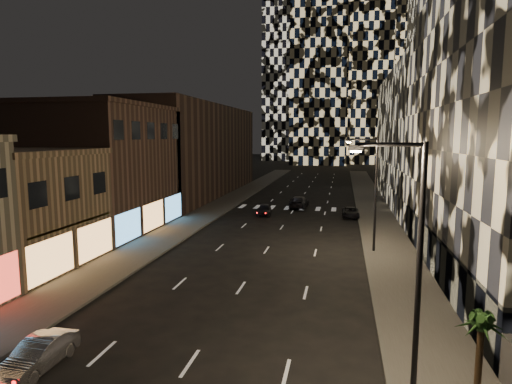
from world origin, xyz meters
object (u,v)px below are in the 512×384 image
at_px(car_silver_parked, 38,355).
at_px(car_dark_rightlane, 351,212).
at_px(car_dark_oncoming, 299,202).
at_px(streetlight_far, 373,186).
at_px(palm_tree, 481,329).
at_px(car_dark_midlane, 264,210).
at_px(streetlight_near, 412,255).

relative_size(car_silver_parked, car_dark_rightlane, 0.92).
relative_size(car_silver_parked, car_dark_oncoming, 0.73).
xyz_separation_m(streetlight_far, car_dark_rightlane, (-1.35, 15.01, -4.79)).
bearing_deg(car_dark_rightlane, car_silver_parked, -111.47).
height_order(car_silver_parked, palm_tree, palm_tree).
relative_size(streetlight_far, car_dark_oncoming, 1.74).
distance_m(car_dark_midlane, car_dark_rightlane, 10.00).
bearing_deg(streetlight_near, car_silver_parked, -177.40).
height_order(streetlight_far, car_silver_parked, streetlight_far).
bearing_deg(streetlight_far, palm_tree, -83.64).
bearing_deg(streetlight_near, car_dark_midlane, 108.28).
relative_size(streetlight_near, car_dark_midlane, 2.30).
bearing_deg(car_dark_rightlane, car_dark_oncoming, 138.31).
height_order(streetlight_near, car_silver_parked, streetlight_near).
xyz_separation_m(car_dark_oncoming, palm_tree, (10.10, -40.61, 2.25)).
bearing_deg(streetlight_far, car_dark_rightlane, 95.16).
bearing_deg(streetlight_near, car_dark_oncoming, 100.99).
xyz_separation_m(car_silver_parked, car_dark_oncoming, (6.30, 41.10, 0.13)).
bearing_deg(car_dark_midlane, streetlight_near, -78.78).
bearing_deg(car_dark_rightlane, car_dark_midlane, -177.69).
xyz_separation_m(streetlight_near, car_dark_midlane, (-11.33, 34.31, -4.69)).
distance_m(streetlight_near, car_dark_midlane, 36.43).
height_order(streetlight_near, car_dark_midlane, streetlight_near).
xyz_separation_m(streetlight_far, car_dark_oncoming, (-7.85, 20.46, -4.60)).
distance_m(streetlight_far, car_dark_midlane, 18.84).
distance_m(streetlight_far, car_dark_oncoming, 22.39).
bearing_deg(car_dark_midlane, car_silver_parked, -101.67).
relative_size(car_silver_parked, palm_tree, 1.09).
distance_m(streetlight_far, car_dark_rightlane, 15.82).
relative_size(streetlight_far, palm_tree, 2.60).
bearing_deg(car_dark_oncoming, streetlight_near, 104.06).
height_order(streetlight_near, palm_tree, streetlight_near).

